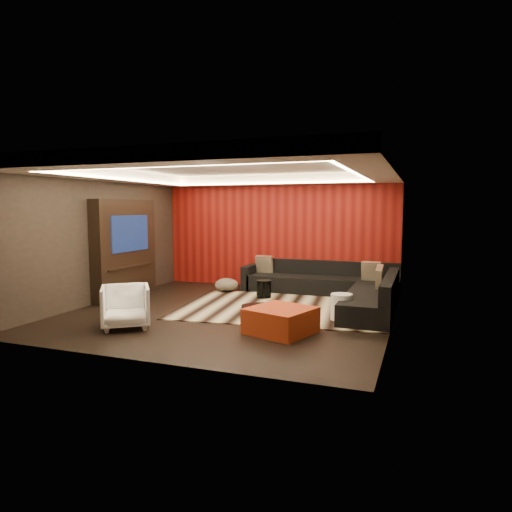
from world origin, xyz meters
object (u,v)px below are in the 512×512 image
at_px(drum_stool, 264,289).
at_px(orange_ottoman, 281,320).
at_px(coffee_table, 271,311).
at_px(white_side_table, 341,307).
at_px(sectional_sofa, 338,289).
at_px(armchair, 125,306).

height_order(drum_stool, orange_ottoman, orange_ottoman).
bearing_deg(coffee_table, white_side_table, 7.58).
bearing_deg(sectional_sofa, white_side_table, -77.76).
relative_size(white_side_table, armchair, 0.61).
height_order(coffee_table, sectional_sofa, sectional_sofa).
distance_m(armchair, sectional_sofa, 4.59).
relative_size(coffee_table, drum_stool, 2.86).
relative_size(drum_stool, sectional_sofa, 0.11).
height_order(drum_stool, white_side_table, white_side_table).
relative_size(drum_stool, orange_ottoman, 0.42).
xyz_separation_m(coffee_table, sectional_sofa, (0.89, 1.95, 0.15)).
bearing_deg(armchair, orange_ottoman, -23.14).
distance_m(coffee_table, white_side_table, 1.29).
xyz_separation_m(drum_stool, orange_ottoman, (1.19, -2.58, -0.01)).
bearing_deg(orange_ottoman, white_side_table, 55.82).
xyz_separation_m(armchair, sectional_sofa, (2.95, 3.51, -0.10)).
distance_m(coffee_table, drum_stool, 1.75).
distance_m(coffee_table, sectional_sofa, 2.15).
bearing_deg(coffee_table, orange_ottoman, -63.34).
bearing_deg(sectional_sofa, coffee_table, -114.46).
relative_size(white_side_table, orange_ottoman, 0.52).
height_order(white_side_table, sectional_sofa, sectional_sofa).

